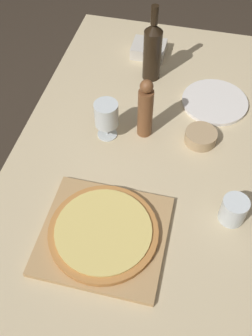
# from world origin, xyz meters

# --- Properties ---
(ground_plane) EXTENTS (12.00, 12.00, 0.00)m
(ground_plane) POSITION_xyz_m (0.00, 0.00, 0.00)
(ground_plane) COLOR #382D23
(dining_table) EXTENTS (0.89, 1.60, 0.75)m
(dining_table) POSITION_xyz_m (0.00, 0.00, 0.66)
(dining_table) COLOR #CCB78E
(dining_table) RESTS_ON ground_plane
(cutting_board) EXTENTS (0.37, 0.34, 0.02)m
(cutting_board) POSITION_xyz_m (-0.04, -0.34, 0.76)
(cutting_board) COLOR tan
(cutting_board) RESTS_ON dining_table
(pizza) EXTENTS (0.32, 0.32, 0.02)m
(pizza) POSITION_xyz_m (-0.04, -0.34, 0.78)
(pizza) COLOR #BC7A3D
(pizza) RESTS_ON cutting_board
(wine_bottle) EXTENTS (0.07, 0.07, 0.31)m
(wine_bottle) POSITION_xyz_m (-0.05, 0.42, 0.88)
(wine_bottle) COLOR black
(wine_bottle) RESTS_ON dining_table
(pepper_mill) EXTENTS (0.05, 0.05, 0.24)m
(pepper_mill) POSITION_xyz_m (-0.01, 0.10, 0.86)
(pepper_mill) COLOR brown
(pepper_mill) RESTS_ON dining_table
(wine_glass) EXTENTS (0.08, 0.08, 0.15)m
(wine_glass) POSITION_xyz_m (-0.14, 0.06, 0.85)
(wine_glass) COLOR silver
(wine_glass) RESTS_ON dining_table
(small_bowl) EXTENTS (0.11, 0.11, 0.04)m
(small_bowl) POSITION_xyz_m (0.19, 0.11, 0.77)
(small_bowl) COLOR tan
(small_bowl) RESTS_ON dining_table
(drinking_tumbler) EXTENTS (0.08, 0.08, 0.09)m
(drinking_tumbler) POSITION_xyz_m (0.32, -0.19, 0.79)
(drinking_tumbler) COLOR silver
(drinking_tumbler) RESTS_ON dining_table
(dinner_plate) EXTENTS (0.25, 0.25, 0.01)m
(dinner_plate) POSITION_xyz_m (0.22, 0.32, 0.76)
(dinner_plate) COLOR white
(dinner_plate) RESTS_ON dining_table
(food_container) EXTENTS (0.14, 0.12, 0.05)m
(food_container) POSITION_xyz_m (-0.09, 0.56, 0.77)
(food_container) COLOR beige
(food_container) RESTS_ON dining_table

